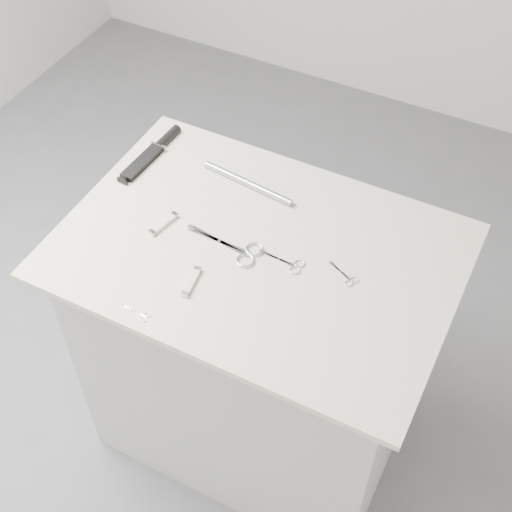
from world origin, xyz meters
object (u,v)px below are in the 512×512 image
at_px(embroidery_scissors_a, 289,264).
at_px(metal_rail, 248,183).
at_px(tiny_scissors, 139,314).
at_px(sheathed_knife, 154,151).
at_px(large_shears, 239,250).
at_px(embroidery_scissors_b, 346,277).
at_px(pocket_knife_a, 164,224).
at_px(pocket_knife_b, 191,282).
at_px(plinth, 257,353).

relative_size(embroidery_scissors_a, metal_rail, 0.42).
xyz_separation_m(tiny_scissors, sheathed_knife, (-0.28, 0.50, 0.01)).
bearing_deg(sheathed_knife, large_shears, -116.21).
relative_size(large_shears, embroidery_scissors_b, 2.33).
bearing_deg(sheathed_knife, embroidery_scissors_b, -101.80).
distance_m(sheathed_knife, metal_rail, 0.30).
distance_m(pocket_knife_a, pocket_knife_b, 0.21).
distance_m(plinth, tiny_scissors, 0.58).
bearing_deg(pocket_knife_a, pocket_knife_b, -117.55).
distance_m(embroidery_scissors_a, sheathed_knife, 0.56).
height_order(embroidery_scissors_a, pocket_knife_b, pocket_knife_b).
distance_m(large_shears, metal_rail, 0.24).
relative_size(tiny_scissors, sheathed_knife, 0.29).
distance_m(large_shears, pocket_knife_b, 0.15).
bearing_deg(embroidery_scissors_b, pocket_knife_a, -148.48).
bearing_deg(pocket_knife_b, plinth, -36.64).
bearing_deg(embroidery_scissors_a, embroidery_scissors_b, 13.64).
xyz_separation_m(plinth, sheathed_knife, (-0.43, 0.19, 0.48)).
bearing_deg(metal_rail, embroidery_scissors_b, -26.28).
xyz_separation_m(plinth, embroidery_scissors_b, (0.23, 0.02, 0.47)).
distance_m(sheathed_knife, pocket_knife_b, 0.50).
relative_size(embroidery_scissors_b, tiny_scissors, 1.22).
bearing_deg(pocket_knife_a, sheathed_knife, 49.53).
relative_size(embroidery_scissors_a, pocket_knife_a, 1.23).
distance_m(tiny_scissors, pocket_knife_b, 0.15).
height_order(plinth, pocket_knife_a, pocket_knife_a).
height_order(embroidery_scissors_b, metal_rail, metal_rail).
relative_size(plinth, pocket_knife_b, 9.50).
bearing_deg(pocket_knife_a, embroidery_scissors_a, -73.32).
height_order(embroidery_scissors_a, metal_rail, metal_rail).
distance_m(plinth, large_shears, 0.48).
height_order(large_shears, pocket_knife_a, pocket_knife_a).
bearing_deg(embroidery_scissors_a, pocket_knife_b, -135.19).
height_order(tiny_scissors, sheathed_knife, sheathed_knife).
relative_size(embroidery_scissors_a, pocket_knife_b, 1.26).
relative_size(tiny_scissors, metal_rail, 0.26).
height_order(large_shears, pocket_knife_b, pocket_knife_b).
xyz_separation_m(pocket_knife_a, pocket_knife_b, (0.16, -0.13, 0.00)).
xyz_separation_m(embroidery_scissors_b, sheathed_knife, (-0.66, 0.18, 0.01)).
bearing_deg(embroidery_scissors_b, metal_rail, 179.03).
height_order(large_shears, embroidery_scissors_a, large_shears).
distance_m(embroidery_scissors_a, embroidery_scissors_b, 0.14).
distance_m(plinth, pocket_knife_a, 0.54).
bearing_deg(embroidery_scissors_a, metal_rail, 140.57).
bearing_deg(large_shears, metal_rail, 116.83).
distance_m(embroidery_scissors_b, tiny_scissors, 0.50).
bearing_deg(plinth, embroidery_scissors_b, 3.95).
bearing_deg(metal_rail, tiny_scissors, -92.60).
xyz_separation_m(sheathed_knife, metal_rail, (0.30, 0.00, 0.00)).
distance_m(embroidery_scissors_a, tiny_scissors, 0.38).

